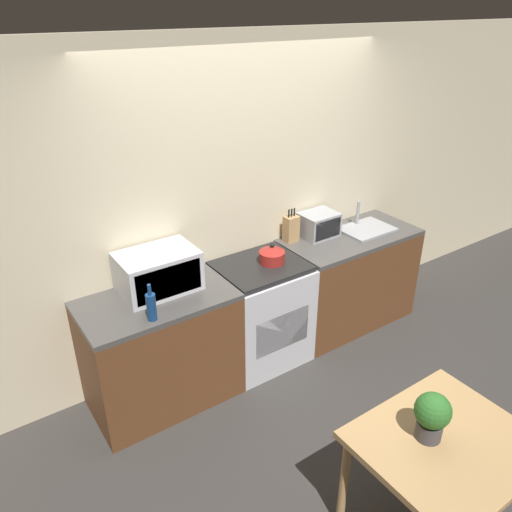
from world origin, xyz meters
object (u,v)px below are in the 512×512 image
(stove_range, at_px, (260,312))
(toaster_oven, at_px, (319,225))
(kettle, at_px, (272,255))
(bottle, at_px, (151,306))
(dining_table, at_px, (444,453))
(microwave, at_px, (158,271))

(stove_range, height_order, toaster_oven, toaster_oven)
(kettle, xyz_separation_m, toaster_oven, (0.64, 0.17, 0.04))
(bottle, bearing_deg, kettle, 10.54)
(kettle, relative_size, dining_table, 0.23)
(toaster_oven, bearing_deg, microwave, -177.89)
(stove_range, relative_size, dining_table, 1.01)
(bottle, xyz_separation_m, toaster_oven, (1.75, 0.38, 0.00))
(dining_table, bearing_deg, toaster_oven, 67.16)
(kettle, height_order, microwave, microwave)
(stove_range, relative_size, toaster_oven, 2.83)
(kettle, xyz_separation_m, dining_table, (-0.22, -1.86, -0.34))
(kettle, bearing_deg, dining_table, -96.76)
(toaster_oven, xyz_separation_m, dining_table, (-0.86, -2.03, -0.37))
(toaster_oven, height_order, dining_table, toaster_oven)
(dining_table, bearing_deg, microwave, 109.41)
(stove_range, bearing_deg, toaster_oven, 12.21)
(microwave, xyz_separation_m, dining_table, (0.70, -1.98, -0.42))
(bottle, bearing_deg, dining_table, -61.47)
(bottle, height_order, dining_table, bottle)
(stove_range, bearing_deg, microwave, 172.97)
(stove_range, height_order, dining_table, stove_range)
(kettle, bearing_deg, microwave, 172.70)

